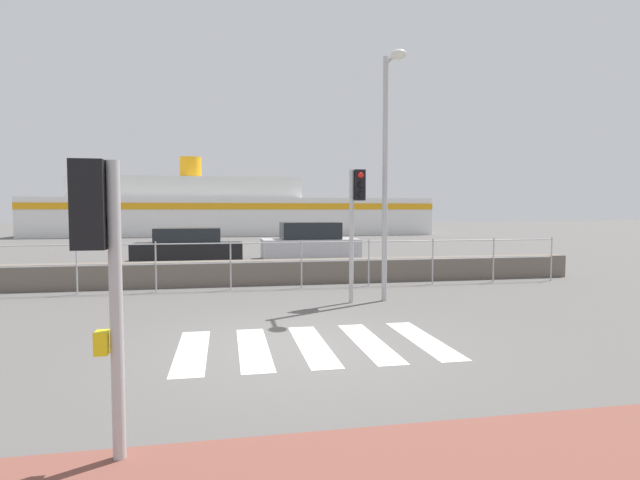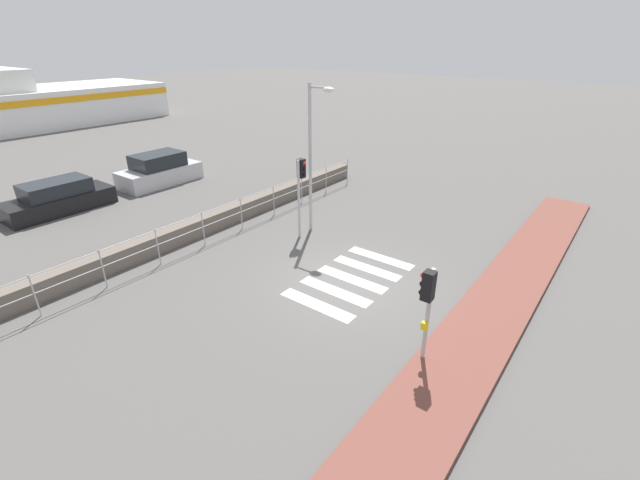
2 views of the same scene
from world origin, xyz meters
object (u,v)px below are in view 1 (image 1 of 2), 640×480
at_px(traffic_light_near, 100,249).
at_px(ferry_boat, 228,211).
at_px(parked_car_silver, 310,243).
at_px(streetlamp, 388,148).
at_px(parked_car_black, 188,247).
at_px(traffic_light_far, 356,205).

height_order(traffic_light_near, ferry_boat, ferry_boat).
bearing_deg(parked_car_silver, streetlamp, -89.85).
bearing_deg(parked_car_black, streetlamp, -63.58).
bearing_deg(parked_car_black, traffic_light_far, -66.62).
distance_m(traffic_light_near, traffic_light_far, 7.72).
height_order(traffic_light_far, streetlamp, streetlamp).
xyz_separation_m(streetlamp, parked_car_black, (-5.05, 10.16, -2.87)).
height_order(ferry_boat, parked_car_black, ferry_boat).
bearing_deg(parked_car_black, parked_car_silver, -0.00).
relative_size(traffic_light_near, ferry_boat, 0.08).
relative_size(traffic_light_near, traffic_light_far, 0.83).
bearing_deg(streetlamp, parked_car_black, 116.42).
bearing_deg(traffic_light_far, traffic_light_near, -119.74).
height_order(traffic_light_near, traffic_light_far, traffic_light_far).
xyz_separation_m(parked_car_black, parked_car_silver, (5.02, -0.00, 0.09)).
bearing_deg(traffic_light_near, parked_car_black, 91.79).
relative_size(parked_car_black, parked_car_silver, 1.06).
height_order(traffic_light_far, parked_car_black, traffic_light_far).
bearing_deg(traffic_light_far, parked_car_black, 113.38).
height_order(parked_car_black, parked_car_silver, parked_car_silver).
xyz_separation_m(streetlamp, parked_car_silver, (-0.03, 10.16, -2.78)).
bearing_deg(traffic_light_near, streetlamp, 55.54).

